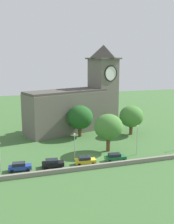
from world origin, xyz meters
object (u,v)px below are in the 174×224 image
at_px(church, 79,102).
at_px(car_green, 115,157).
at_px(car_blue, 20,166).
at_px(streetlamp_west_end, 0,152).
at_px(tree_by_tower, 80,117).
at_px(car_yellow, 85,160).
at_px(tree_churchyard, 131,116).
at_px(car_black, 53,163).
at_px(tree_riverside_west, 108,127).
at_px(streetlamp_west_mid, 75,142).
at_px(streetlamp_central, 137,135).

height_order(church, car_green, church).
relative_size(car_blue, car_green, 0.97).
distance_m(streetlamp_west_end, tree_by_tower, 29.52).
relative_size(car_yellow, tree_churchyard, 0.53).
bearing_deg(church, tree_churchyard, -39.41).
relative_size(car_blue, car_black, 0.98).
xyz_separation_m(car_green, streetlamp_west_end, (-24.29, 1.54, 3.33)).
relative_size(car_black, tree_by_tower, 0.53).
distance_m(car_blue, tree_riverside_west, 22.94).
distance_m(car_black, car_yellow, 6.99).
xyz_separation_m(tree_churchyard, tree_riverside_west, (-12.07, -11.77, 0.58)).
height_order(streetlamp_west_mid, tree_by_tower, tree_by_tower).
xyz_separation_m(car_yellow, streetlamp_west_end, (-17.33, 1.41, 3.33)).
xyz_separation_m(streetlamp_west_end, tree_churchyard, (37.35, 16.89, 1.26)).
distance_m(car_blue, streetlamp_west_end, 4.99).
xyz_separation_m(church, tree_by_tower, (-2.22, -8.12, -3.22)).
bearing_deg(car_green, car_yellow, 178.96).
relative_size(church, streetlamp_west_mid, 5.20).
height_order(church, car_yellow, church).
bearing_deg(car_green, church, 89.80).
xyz_separation_m(car_yellow, streetlamp_central, (13.38, 2.04, 3.91)).
height_order(car_green, tree_by_tower, tree_by_tower).
relative_size(car_black, tree_riverside_west, 0.52).
bearing_deg(streetlamp_west_mid, tree_riverside_west, 21.50).
bearing_deg(streetlamp_west_end, car_yellow, -4.66).
xyz_separation_m(car_green, tree_riverside_west, (1.00, 6.66, 5.18)).
bearing_deg(tree_by_tower, church, 74.71).
height_order(tree_by_tower, tree_riverside_west, tree_riverside_west).
height_order(streetlamp_west_mid, streetlamp_central, streetlamp_central).
xyz_separation_m(car_black, streetlamp_central, (20.35, 1.49, 3.91)).
distance_m(car_black, tree_by_tower, 23.96).
relative_size(car_green, streetlamp_west_mid, 0.77).
bearing_deg(streetlamp_central, tree_churchyard, 67.79).
height_order(tree_by_tower, tree_churchyard, tree_by_tower).
height_order(car_black, tree_churchyard, tree_churchyard).
bearing_deg(car_blue, car_black, -2.57).
height_order(streetlamp_west_end, tree_riverside_west, tree_riverside_west).
height_order(church, tree_churchyard, church).
distance_m(church, streetlamp_west_mid, 27.97).
bearing_deg(car_blue, church, 53.61).
height_order(car_yellow, streetlamp_central, streetlamp_central).
distance_m(church, car_blue, 35.83).
xyz_separation_m(streetlamp_west_mid, tree_churchyard, (21.62, 15.54, 1.22)).
relative_size(church, streetlamp_central, 4.54).
distance_m(streetlamp_west_mid, tree_churchyard, 26.65).
bearing_deg(car_blue, car_yellow, -3.57).
bearing_deg(tree_by_tower, streetlamp_central, -65.56).
relative_size(streetlamp_central, tree_churchyard, 0.83).
xyz_separation_m(streetlamp_west_end, streetlamp_central, (30.71, 0.63, 0.58)).
bearing_deg(car_blue, car_green, -2.72).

